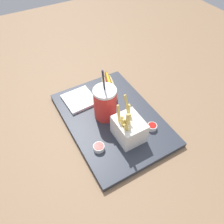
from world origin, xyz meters
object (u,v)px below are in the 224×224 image
(fries_basket, at_px, (129,129))
(ketchup_cup_2, at_px, (152,127))
(ketchup_cup_1, at_px, (99,147))
(soda_cup, at_px, (105,103))
(hot_dog_1, at_px, (109,87))
(napkin_stack, at_px, (79,99))

(fries_basket, height_order, ketchup_cup_2, fries_basket)
(ketchup_cup_1, bearing_deg, soda_cup, -36.90)
(soda_cup, height_order, hot_dog_1, soda_cup)
(fries_basket, bearing_deg, ketchup_cup_1, 88.11)
(hot_dog_1, height_order, napkin_stack, hot_dog_1)
(hot_dog_1, xyz_separation_m, napkin_stack, (0.01, 0.14, -0.02))
(ketchup_cup_1, relative_size, ketchup_cup_2, 1.10)
(hot_dog_1, bearing_deg, soda_cup, 145.07)
(soda_cup, bearing_deg, ketchup_cup_2, -140.77)
(fries_basket, bearing_deg, ketchup_cup_2, -98.51)
(fries_basket, distance_m, hot_dog_1, 0.26)
(fries_basket, xyz_separation_m, ketchup_cup_1, (0.00, 0.12, -0.03))
(ketchup_cup_1, bearing_deg, hot_dog_1, -35.97)
(soda_cup, relative_size, ketchup_cup_2, 5.97)
(hot_dog_1, bearing_deg, ketchup_cup_2, -172.13)
(ketchup_cup_1, bearing_deg, ketchup_cup_2, -94.87)
(soda_cup, height_order, ketchup_cup_1, soda_cup)
(hot_dog_1, xyz_separation_m, ketchup_cup_1, (-0.25, 0.18, -0.01))
(ketchup_cup_1, distance_m, ketchup_cup_2, 0.22)
(ketchup_cup_2, bearing_deg, napkin_stack, 32.61)
(fries_basket, bearing_deg, napkin_stack, 16.89)
(soda_cup, xyz_separation_m, hot_dog_1, (0.12, -0.08, -0.04))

